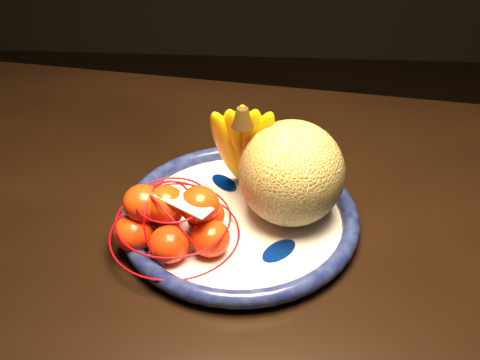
# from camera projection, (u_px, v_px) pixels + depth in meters

# --- Properties ---
(dining_table) EXTENTS (1.71, 1.16, 0.80)m
(dining_table) POSITION_uv_depth(u_px,v_px,m) (217.00, 301.00, 0.83)
(dining_table) COLOR black
(dining_table) RESTS_ON ground
(fruit_bowl) EXTENTS (0.33, 0.33, 0.03)m
(fruit_bowl) POSITION_uv_depth(u_px,v_px,m) (240.00, 217.00, 0.82)
(fruit_bowl) COLOR white
(fruit_bowl) RESTS_ON dining_table
(cantaloupe) EXTENTS (0.14, 0.14, 0.14)m
(cantaloupe) POSITION_uv_depth(u_px,v_px,m) (291.00, 173.00, 0.79)
(cantaloupe) COLOR olive
(cantaloupe) RESTS_ON fruit_bowl
(banana_bunch) EXTENTS (0.11, 0.11, 0.17)m
(banana_bunch) POSITION_uv_depth(u_px,v_px,m) (242.00, 142.00, 0.82)
(banana_bunch) COLOR #E4A705
(banana_bunch) RESTS_ON fruit_bowl
(mandarin_bag) EXTENTS (0.20, 0.20, 0.11)m
(mandarin_bag) POSITION_uv_depth(u_px,v_px,m) (174.00, 220.00, 0.77)
(mandarin_bag) COLOR #FF3A0D
(mandarin_bag) RESTS_ON fruit_bowl
(price_tag) EXTENTS (0.08, 0.06, 0.01)m
(price_tag) POSITION_uv_depth(u_px,v_px,m) (184.00, 202.00, 0.73)
(price_tag) COLOR white
(price_tag) RESTS_ON mandarin_bag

